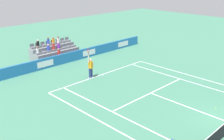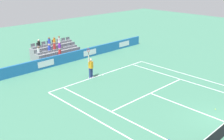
% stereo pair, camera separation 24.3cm
% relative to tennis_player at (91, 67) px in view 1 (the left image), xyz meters
% --- Properties ---
extents(line_baseline, '(10.97, 0.10, 0.01)m').
position_rel_tennis_player_xyz_m(line_baseline, '(-1.20, 0.06, -0.99)').
color(line_baseline, white).
rests_on(line_baseline, ground).
extents(line_service, '(8.23, 0.10, 0.01)m').
position_rel_tennis_player_xyz_m(line_service, '(-1.20, 5.55, -0.99)').
color(line_service, white).
rests_on(line_service, ground).
extents(line_centre_service, '(0.10, 6.40, 0.01)m').
position_rel_tennis_player_xyz_m(line_centre_service, '(-1.20, 8.75, -0.99)').
color(line_centre_service, white).
rests_on(line_centre_service, ground).
extents(line_singles_sideline_left, '(0.10, 11.89, 0.01)m').
position_rel_tennis_player_xyz_m(line_singles_sideline_left, '(2.91, 6.01, -0.99)').
color(line_singles_sideline_left, white).
rests_on(line_singles_sideline_left, ground).
extents(line_singles_sideline_right, '(0.10, 11.89, 0.01)m').
position_rel_tennis_player_xyz_m(line_singles_sideline_right, '(-5.32, 6.01, -0.99)').
color(line_singles_sideline_right, white).
rests_on(line_singles_sideline_right, ground).
extents(line_doubles_sideline_left, '(0.10, 11.89, 0.01)m').
position_rel_tennis_player_xyz_m(line_doubles_sideline_left, '(4.28, 6.01, -0.99)').
color(line_doubles_sideline_left, white).
rests_on(line_doubles_sideline_left, ground).
extents(line_doubles_sideline_right, '(0.10, 11.89, 0.01)m').
position_rel_tennis_player_xyz_m(line_doubles_sideline_right, '(-6.69, 6.01, -0.99)').
color(line_doubles_sideline_right, white).
rests_on(line_doubles_sideline_right, ground).
extents(line_centre_mark, '(0.10, 0.20, 0.01)m').
position_rel_tennis_player_xyz_m(line_centre_mark, '(-1.20, 0.16, -0.99)').
color(line_centre_mark, white).
rests_on(line_centre_mark, ground).
extents(sponsor_barrier, '(21.52, 0.22, 1.02)m').
position_rel_tennis_player_xyz_m(sponsor_barrier, '(-1.20, -4.93, -0.48)').
color(sponsor_barrier, '#1E66AD').
rests_on(sponsor_barrier, ground).
extents(tennis_player, '(0.53, 0.38, 2.85)m').
position_rel_tennis_player_xyz_m(tennis_player, '(0.00, 0.00, 0.00)').
color(tennis_player, navy).
rests_on(tennis_player, ground).
extents(stadium_stand, '(4.96, 2.85, 2.15)m').
position_rel_tennis_player_xyz_m(stadium_stand, '(-1.19, -7.24, -0.43)').
color(stadium_stand, gray).
rests_on(stadium_stand, ground).
extents(loose_tennis_ball, '(0.07, 0.07, 0.07)m').
position_rel_tennis_player_xyz_m(loose_tennis_ball, '(-2.27, 10.18, -0.96)').
color(loose_tennis_ball, '#D1E533').
rests_on(loose_tennis_ball, ground).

